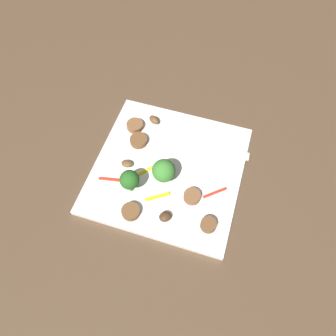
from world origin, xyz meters
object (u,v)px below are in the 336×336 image
Objects in this scene: broccoli_floret_0 at (130,180)px; pepper_strip_1 at (158,197)px; broccoli_floret_1 at (166,171)px; mushroom_2 at (127,163)px; pepper_strip_0 at (112,180)px; sausage_slice_3 at (208,225)px; pepper_strip_3 at (215,193)px; sausage_slice_1 at (192,196)px; mushroom_0 at (154,120)px; mushroom_1 at (165,217)px; fork at (212,149)px; plate at (168,169)px; sausage_slice_2 at (135,126)px; pepper_strip_2 at (144,172)px; sausage_slice_4 at (139,141)px; sausage_slice_0 at (131,212)px.

broccoli_floret_0 reaches higher than pepper_strip_1.
broccoli_floret_1 reaches higher than mushroom_2.
pepper_strip_0 is (-0.04, 0.01, -0.03)m from broccoli_floret_0.
sausage_slice_3 reaches higher than pepper_strip_3.
broccoli_floret_1 reaches higher than pepper_strip_0.
broccoli_floret_0 is 1.73× the size of sausage_slice_1.
mushroom_2 is at bearing -97.92° from mushroom_0.
mushroom_1 is 0.49× the size of pepper_strip_1.
sausage_slice_3 is at bearing -87.10° from pepper_strip_3.
broccoli_floret_1 is at bearing -179.88° from pepper_strip_3.
mushroom_1 reaches higher than mushroom_2.
sausage_slice_3 is 0.20m from pepper_strip_0.
broccoli_floret_1 is at bearing -129.43° from fork.
sausage_slice_3 reaches higher than pepper_strip_0.
plate is at bearing 165.50° from pepper_strip_3.
mushroom_2 is at bearing -154.11° from fork.
broccoli_floret_1 is at bearing -45.07° from sausage_slice_2.
pepper_strip_3 is (0.14, -0.00, -0.00)m from pepper_strip_2.
sausage_slice_3 is at bearing -22.57° from mushroom_2.
pepper_strip_3 is at bearing -37.93° from mushroom_0.
broccoli_floret_1 reaches higher than pepper_strip_3.
pepper_strip_0 is (0.00, -0.13, -0.00)m from sausage_slice_2.
mushroom_0 is at bearing 162.53° from fork.
fork is 0.12m from broccoli_floret_1.
sausage_slice_4 reaches higher than mushroom_2.
plate is 8.98× the size of sausage_slice_1.
sausage_slice_2 is 0.04m from mushroom_0.
sausage_slice_2 reaches higher than pepper_strip_2.
mushroom_2 reaches higher than pepper_strip_2.
broccoli_floret_0 reaches higher than sausage_slice_2.
pepper_strip_0 is (-0.06, 0.05, -0.00)m from sausage_slice_0.
sausage_slice_3 is at bearing -10.41° from broccoli_floret_0.
pepper_strip_1 is at bearing 165.46° from sausage_slice_3.
sausage_slice_2 is 0.74× the size of pepper_strip_1.
mushroom_2 is (-0.18, 0.08, -0.00)m from sausage_slice_3.
sausage_slice_2 is at bearing 100.85° from mushroom_2.
broccoli_floret_1 is 2.16× the size of mushroom_0.
mushroom_0 is at bearing 97.19° from sausage_slice_0.
fork is 0.15m from pepper_strip_1.
pepper_strip_3 is at bearing 9.33° from pepper_strip_0.
sausage_slice_0 is at bearing -86.36° from pepper_strip_2.
sausage_slice_0 is 1.32× the size of mushroom_0.
sausage_slice_1 and sausage_slice_2 have the same top height.
fork is at bearing 29.36° from mushroom_2.
pepper_strip_1 is at bearing -69.45° from mushroom_0.
broccoli_floret_1 is 0.14m from mushroom_0.
plate is 0.10m from pepper_strip_3.
pepper_strip_2 is (-0.04, -0.02, 0.01)m from plate.
sausage_slice_3 is 0.11m from pepper_strip_1.
sausage_slice_2 is (-0.10, 0.07, 0.01)m from plate.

